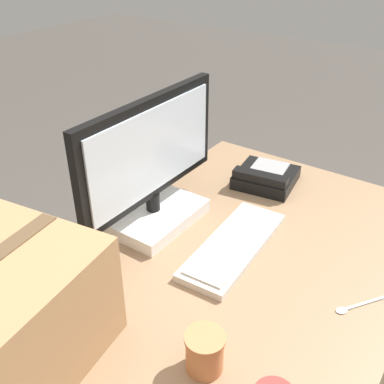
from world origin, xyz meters
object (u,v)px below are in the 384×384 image
object	(u,v)px
monitor	(152,173)
keyboard	(234,245)
paper_cup_right	(205,352)
spoon	(357,306)
desk_phone	(265,177)

from	to	relation	value
monitor	keyboard	distance (m)	0.33
paper_cup_right	spoon	distance (m)	0.43
keyboard	paper_cup_right	xyz separation A→B (m)	(-0.39, -0.16, 0.03)
keyboard	spoon	distance (m)	0.37
desk_phone	spoon	bearing A→B (deg)	-140.04
monitor	paper_cup_right	size ratio (longest dim) A/B	6.05
monitor	paper_cup_right	distance (m)	0.59
keyboard	spoon	size ratio (longest dim) A/B	2.83
spoon	desk_phone	bearing A→B (deg)	-96.96
keyboard	spoon	world-z (taller)	keyboard
keyboard	spoon	xyz separation A→B (m)	(-0.02, -0.37, -0.01)
monitor	desk_phone	bearing A→B (deg)	-24.00
desk_phone	spoon	xyz separation A→B (m)	(-0.41, -0.47, -0.03)
desk_phone	paper_cup_right	xyz separation A→B (m)	(-0.78, -0.25, 0.02)
monitor	desk_phone	distance (m)	0.47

